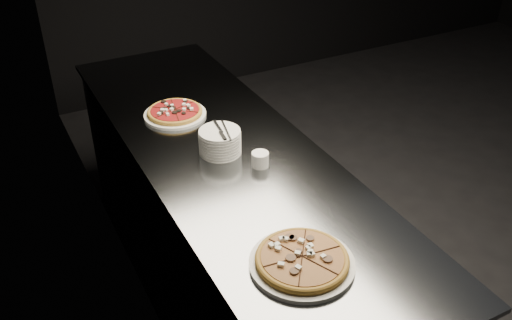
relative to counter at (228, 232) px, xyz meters
name	(u,v)px	position (x,y,z in m)	size (l,w,h in m)	color
wall_left	(129,60)	(-0.37, 0.00, 0.94)	(0.02, 5.00, 2.80)	black
counter	(228,232)	(0.00, 0.00, 0.00)	(0.74, 2.44, 0.92)	slate
pizza_mushroom	(302,261)	(-0.09, -0.77, 0.48)	(0.35, 0.35, 0.04)	white
pizza_tomato	(175,112)	(-0.08, 0.39, 0.48)	(0.33, 0.33, 0.03)	white
plate_stack	(220,142)	(-0.03, -0.01, 0.51)	(0.18, 0.18, 0.11)	white
cutlery	(222,131)	(-0.02, -0.03, 0.57)	(0.09, 0.18, 0.01)	#B5B7BC
ramekin	(260,159)	(0.07, -0.19, 0.49)	(0.07, 0.07, 0.06)	white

